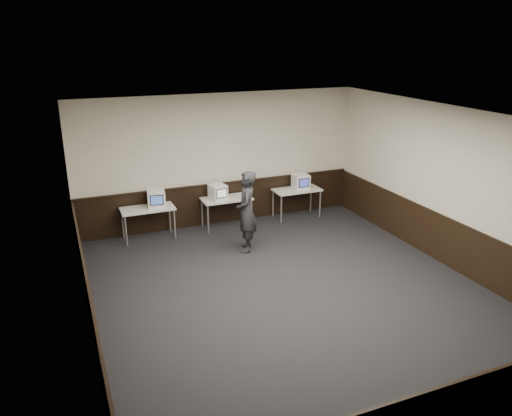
{
  "coord_description": "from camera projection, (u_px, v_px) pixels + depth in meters",
  "views": [
    {
      "loc": [
        -3.67,
        -7.23,
        4.5
      ],
      "look_at": [
        -0.05,
        1.6,
        1.15
      ],
      "focal_mm": 35.0,
      "sensor_mm": 36.0,
      "label": 1
    }
  ],
  "objects": [
    {
      "name": "emac_right",
      "position": [
        301.0,
        182.0,
        12.67
      ],
      "size": [
        0.4,
        0.43,
        0.38
      ],
      "rotation": [
        0.0,
        0.0,
        -0.05
      ],
      "color": "white",
      "rests_on": "desk_right"
    },
    {
      "name": "ceiling",
      "position": [
        296.0,
        118.0,
        8.06
      ],
      "size": [
        8.0,
        8.0,
        0.0
      ],
      "primitive_type": "plane",
      "rotation": [
        3.14,
        0.0,
        0.0
      ],
      "color": "white",
      "rests_on": "back_wall"
    },
    {
      "name": "floor",
      "position": [
        292.0,
        294.0,
        9.12
      ],
      "size": [
        8.0,
        8.0,
        0.0
      ],
      "primitive_type": "plane",
      "color": "black",
      "rests_on": "ground"
    },
    {
      "name": "wainscot_rail",
      "position": [
        221.0,
        183.0,
        12.24
      ],
      "size": [
        6.98,
        0.06,
        0.04
      ],
      "primitive_type": "cube",
      "color": "black",
      "rests_on": "wainscot_back"
    },
    {
      "name": "person",
      "position": [
        246.0,
        212.0,
        10.66
      ],
      "size": [
        0.64,
        0.76,
        1.79
      ],
      "primitive_type": "imported",
      "rotation": [
        0.0,
        0.0,
        -1.95
      ],
      "color": "#222227",
      "rests_on": "ground"
    },
    {
      "name": "back_wall",
      "position": [
        220.0,
        160.0,
        12.08
      ],
      "size": [
        7.0,
        0.0,
        7.0
      ],
      "primitive_type": "plane",
      "rotation": [
        1.57,
        0.0,
        0.0
      ],
      "color": "beige",
      "rests_on": "ground"
    },
    {
      "name": "wainscot_back",
      "position": [
        222.0,
        203.0,
        12.43
      ],
      "size": [
        6.98,
        0.04,
        1.0
      ],
      "primitive_type": "cube",
      "color": "black",
      "rests_on": "back_wall"
    },
    {
      "name": "desk_center",
      "position": [
        226.0,
        201.0,
        12.04
      ],
      "size": [
        1.2,
        0.6,
        0.75
      ],
      "color": "silver",
      "rests_on": "ground"
    },
    {
      "name": "left_wall",
      "position": [
        81.0,
        242.0,
        7.34
      ],
      "size": [
        0.0,
        8.0,
        8.0
      ],
      "primitive_type": "plane",
      "rotation": [
        1.57,
        0.0,
        1.57
      ],
      "color": "beige",
      "rests_on": "ground"
    },
    {
      "name": "right_wall",
      "position": [
        453.0,
        189.0,
        9.84
      ],
      "size": [
        0.0,
        8.0,
        8.0
      ],
      "primitive_type": "plane",
      "rotation": [
        1.57,
        0.0,
        -1.57
      ],
      "color": "beige",
      "rests_on": "ground"
    },
    {
      "name": "front_wall",
      "position": [
        468.0,
        334.0,
        5.1
      ],
      "size": [
        7.0,
        0.0,
        7.0
      ],
      "primitive_type": "plane",
      "rotation": [
        -1.57,
        0.0,
        0.0
      ],
      "color": "beige",
      "rests_on": "ground"
    },
    {
      "name": "desk_left",
      "position": [
        148.0,
        211.0,
        11.36
      ],
      "size": [
        1.2,
        0.6,
        0.75
      ],
      "color": "silver",
      "rests_on": "ground"
    },
    {
      "name": "emac_left",
      "position": [
        156.0,
        198.0,
        11.37
      ],
      "size": [
        0.45,
        0.47,
        0.39
      ],
      "rotation": [
        0.0,
        0.0,
        -0.14
      ],
      "color": "white",
      "rests_on": "desk_left"
    },
    {
      "name": "desk_right",
      "position": [
        297.0,
        192.0,
        12.72
      ],
      "size": [
        1.2,
        0.6,
        0.75
      ],
      "color": "silver",
      "rests_on": "ground"
    },
    {
      "name": "emac_center",
      "position": [
        218.0,
        192.0,
        11.86
      ],
      "size": [
        0.42,
        0.44,
        0.36
      ],
      "rotation": [
        0.0,
        0.0,
        0.18
      ],
      "color": "white",
      "rests_on": "desk_center"
    },
    {
      "name": "wainscot_right",
      "position": [
        445.0,
        240.0,
        10.2
      ],
      "size": [
        0.04,
        7.98,
        1.0
      ],
      "primitive_type": "cube",
      "color": "black",
      "rests_on": "right_wall"
    },
    {
      "name": "wainscot_left",
      "position": [
        90.0,
        307.0,
        7.71
      ],
      "size": [
        0.04,
        7.98,
        1.0
      ],
      "primitive_type": "cube",
      "color": "black",
      "rests_on": "left_wall"
    }
  ]
}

